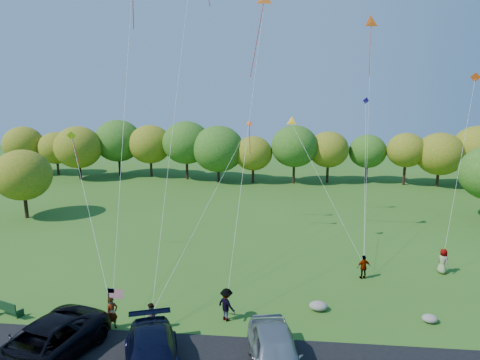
% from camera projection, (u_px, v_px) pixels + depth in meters
% --- Properties ---
extents(ground, '(140.00, 140.00, 0.00)m').
position_uv_depth(ground, '(213.00, 326.00, 23.68)').
color(ground, '#33601B').
rests_on(ground, ground).
extents(treeline, '(76.93, 27.82, 8.64)m').
position_uv_depth(treeline, '(259.00, 149.00, 57.55)').
color(treeline, '#331D12').
rests_on(treeline, ground).
extents(minivan_dark, '(4.91, 7.49, 1.91)m').
position_uv_depth(minivan_dark, '(40.00, 347.00, 20.06)').
color(minivan_dark, black).
rests_on(minivan_dark, asphalt_lane).
extents(minivan_navy, '(4.31, 6.60, 1.78)m').
position_uv_depth(minivan_navy, '(152.00, 359.00, 19.24)').
color(minivan_navy, black).
rests_on(minivan_navy, asphalt_lane).
extents(minivan_silver, '(3.24, 5.97, 1.93)m').
position_uv_depth(minivan_silver, '(275.00, 354.00, 19.55)').
color(minivan_silver, '#999DA3').
rests_on(minivan_silver, asphalt_lane).
extents(flyer_a, '(0.75, 0.79, 1.83)m').
position_uv_depth(flyer_a, '(112.00, 313.00, 23.23)').
color(flyer_a, '#4C4C59').
rests_on(flyer_a, ground).
extents(flyer_b, '(0.98, 0.94, 1.59)m').
position_uv_depth(flyer_b, '(152.00, 317.00, 23.05)').
color(flyer_b, '#4C4C59').
rests_on(flyer_b, ground).
extents(flyer_c, '(1.41, 1.31, 1.90)m').
position_uv_depth(flyer_c, '(226.00, 305.00, 24.09)').
color(flyer_c, '#4C4C59').
rests_on(flyer_c, ground).
extents(flyer_d, '(1.06, 0.68, 1.68)m').
position_uv_depth(flyer_d, '(364.00, 267.00, 29.39)').
color(flyer_d, '#4C4C59').
rests_on(flyer_d, ground).
extents(flyer_e, '(0.90, 1.05, 1.81)m').
position_uv_depth(flyer_e, '(443.00, 261.00, 30.20)').
color(flyer_e, '#4C4C59').
rests_on(flyer_e, ground).
extents(park_bench, '(1.78, 0.88, 1.02)m').
position_uv_depth(park_bench, '(6.00, 308.00, 24.47)').
color(park_bench, '#133418').
rests_on(park_bench, ground).
extents(trash_barrel, '(0.53, 0.53, 0.79)m').
position_uv_depth(trash_barrel, '(66.00, 318.00, 23.77)').
color(trash_barrel, '#0B55AC').
rests_on(trash_barrel, ground).
extents(flag_assembly, '(0.87, 0.57, 2.36)m').
position_uv_depth(flag_assembly, '(113.00, 298.00, 23.15)').
color(flag_assembly, black).
rests_on(flag_assembly, ground).
extents(boulder_near, '(1.08, 0.85, 0.54)m').
position_uv_depth(boulder_near, '(318.00, 306.00, 25.30)').
color(boulder_near, gray).
rests_on(boulder_near, ground).
extents(boulder_far, '(0.87, 0.73, 0.45)m').
position_uv_depth(boulder_far, '(430.00, 319.00, 24.01)').
color(boulder_far, gray).
rests_on(boulder_far, ground).
extents(kites_aloft, '(30.16, 10.53, 15.43)m').
position_uv_depth(kites_aloft, '(259.00, 24.00, 32.04)').
color(kites_aloft, '#C85616').
rests_on(kites_aloft, ground).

